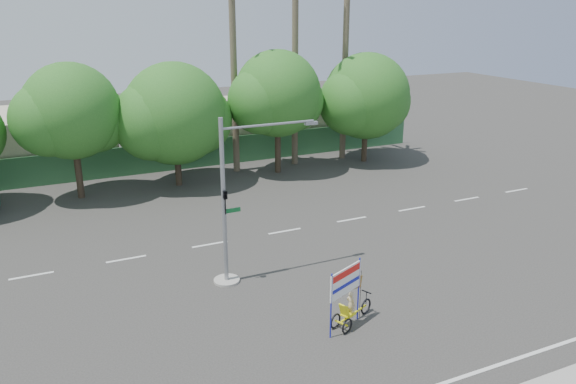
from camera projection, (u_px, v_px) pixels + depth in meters
name	position (u px, v px, depth m)	size (l,w,h in m)	color
ground	(324.00, 313.00, 21.24)	(120.00, 120.00, 0.00)	#33302D
fence	(180.00, 156.00, 39.45)	(38.00, 0.08, 2.00)	#336B3D
building_left	(22.00, 142.00, 39.06)	(12.00, 8.00, 4.00)	beige
building_right	(261.00, 123.00, 46.23)	(14.00, 8.00, 3.60)	beige
tree_left	(71.00, 115.00, 32.36)	(6.66, 5.60, 8.07)	#473828
tree_center	(174.00, 117.00, 34.91)	(7.62, 6.40, 7.85)	#473828
tree_right	(277.00, 97.00, 37.44)	(6.90, 5.80, 8.36)	#473828
tree_far_right	(366.00, 99.00, 40.39)	(7.38, 6.20, 7.94)	#473828
palm_tall	(295.00, 14.00, 37.87)	(3.73, 3.79, 17.45)	#70604C
palm_mid	(346.00, 30.00, 39.79)	(3.73, 3.79, 15.45)	#70604C
palm_short	(233.00, 41.00, 36.61)	(3.73, 3.79, 14.45)	#70604C
traffic_signal	(231.00, 216.00, 22.88)	(4.72, 1.10, 7.00)	gray
trike_billboard	(349.00, 300.00, 20.15)	(2.37, 1.22, 2.52)	black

